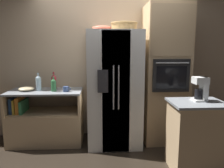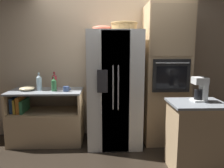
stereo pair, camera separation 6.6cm
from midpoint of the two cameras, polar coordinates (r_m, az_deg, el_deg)
name	(u,v)px [view 1 (the left image)]	position (r m, az deg, el deg)	size (l,w,h in m)	color
ground_plane	(110,144)	(3.85, -1.17, -15.28)	(20.00, 20.00, 0.00)	black
wall_back	(108,59)	(4.00, -1.51, 6.43)	(12.00, 0.06, 2.80)	tan
counter_left	(46,123)	(3.98, -17.35, -9.78)	(1.21, 0.63, 0.90)	tan
refrigerator	(114,89)	(3.62, 0.04, -1.23)	(0.86, 0.83, 1.88)	white
wall_oven	(165,75)	(3.81, 13.09, 2.31)	(0.70, 0.72, 2.30)	tan
island_counter	(195,136)	(3.13, 20.39, -12.57)	(0.69, 0.56, 0.92)	tan
wicker_basket	(124,26)	(3.50, 2.61, 14.90)	(0.42, 0.42, 0.12)	tan
fruit_bowl	(102,28)	(3.58, -3.22, 14.36)	(0.31, 0.31, 0.08)	#DB664C
bottle_tall	(39,83)	(3.85, -19.12, 0.34)	(0.09, 0.09, 0.30)	silver
bottle_short	(54,82)	(3.85, -15.41, 0.56)	(0.09, 0.09, 0.30)	maroon
bottle_wide	(54,85)	(3.71, -15.49, -0.15)	(0.09, 0.09, 0.24)	#33723F
mug	(66,89)	(3.65, -12.45, -1.29)	(0.13, 0.09, 0.08)	#384C7A
mixing_bowl	(27,89)	(3.92, -21.86, -1.14)	(0.26, 0.26, 0.07)	beige
coffee_maker	(201,88)	(3.04, 21.70, -0.97)	(0.17, 0.17, 0.31)	white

